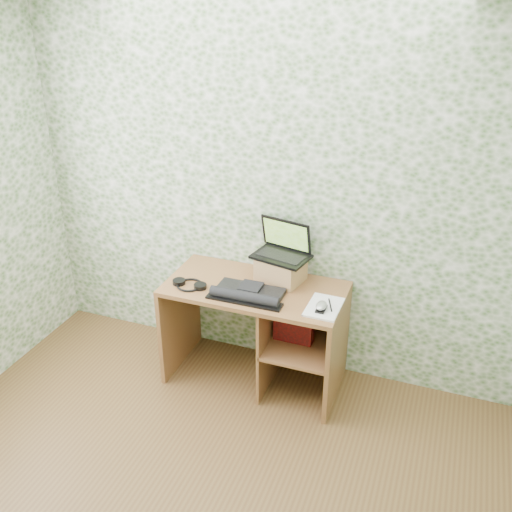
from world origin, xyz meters
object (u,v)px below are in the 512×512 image
at_px(desk, 267,321).
at_px(keyboard, 248,293).
at_px(riser, 281,269).
at_px(notepad, 324,307).
at_px(laptop, 283,248).

height_order(desk, keyboard, keyboard).
bearing_deg(keyboard, riser, 64.57).
distance_m(desk, notepad, 0.52).
distance_m(riser, keyboard, 0.31).
height_order(desk, notepad, notepad).
bearing_deg(notepad, laptop, 143.54).
bearing_deg(riser, keyboard, -115.14).
bearing_deg(laptop, desk, -97.57).
height_order(laptop, notepad, laptop).
bearing_deg(notepad, desk, 164.31).
distance_m(keyboard, notepad, 0.50).
bearing_deg(desk, keyboard, -115.11).
bearing_deg(laptop, riser, -78.19).
bearing_deg(desk, riser, 64.81).
bearing_deg(notepad, keyboard, -174.68).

